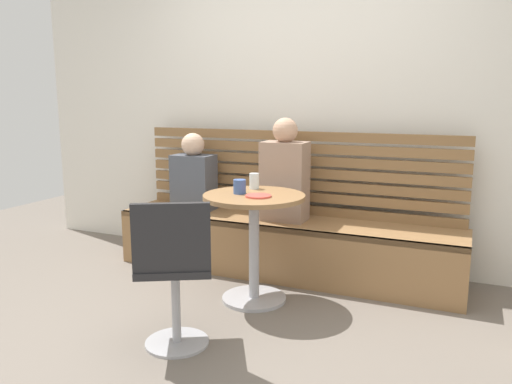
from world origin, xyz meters
TOP-DOWN VIEW (x-y plane):
  - ground at (0.00, 0.00)m, footprint 8.00×8.00m
  - back_wall at (0.00, 1.64)m, footprint 5.20×0.10m
  - booth_bench at (0.00, 1.20)m, footprint 2.70×0.52m
  - booth_backrest at (0.00, 1.44)m, footprint 2.65×0.04m
  - cafe_table at (-0.00, 0.62)m, footprint 0.68×0.68m
  - white_chair at (-0.12, -0.18)m, footprint 0.54×0.54m
  - person_adult at (0.01, 1.19)m, footprint 0.34×0.22m
  - person_child_left at (-0.82, 1.24)m, footprint 0.34×0.22m
  - cup_water_clear at (-0.08, 0.82)m, footprint 0.07×0.07m
  - cup_mug_blue at (-0.10, 0.61)m, footprint 0.08×0.08m
  - plate_small at (0.06, 0.56)m, footprint 0.17×0.17m

SIDE VIEW (x-z plane):
  - ground at x=0.00m, z-range 0.00..0.00m
  - booth_bench at x=0.00m, z-range 0.00..0.44m
  - white_chair at x=-0.12m, z-range 0.04..0.89m
  - cafe_table at x=0.00m, z-range 0.15..0.89m
  - person_child_left at x=-0.82m, z-range 0.40..1.05m
  - plate_small at x=0.06m, z-range 0.74..0.75m
  - booth_backrest at x=0.00m, z-range 0.44..1.11m
  - cup_mug_blue at x=-0.10m, z-range 0.74..0.83m
  - person_adult at x=0.01m, z-range 0.40..1.18m
  - cup_water_clear at x=-0.08m, z-range 0.74..0.85m
  - back_wall at x=0.00m, z-range 0.00..2.90m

